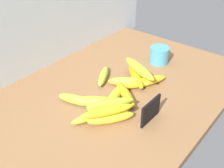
% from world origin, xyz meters
% --- Properties ---
extents(counter_top, '(1.10, 0.76, 0.03)m').
position_xyz_m(counter_top, '(0.00, 0.00, 0.01)').
color(counter_top, brown).
rests_on(counter_top, ground).
extents(chalkboard_sign, '(0.11, 0.02, 0.08)m').
position_xyz_m(chalkboard_sign, '(-0.09, -0.20, 0.07)').
color(chalkboard_sign, black).
rests_on(chalkboard_sign, counter_top).
extents(coffee_mug, '(0.10, 0.09, 0.08)m').
position_xyz_m(coffee_mug, '(0.29, -0.01, 0.07)').
color(coffee_mug, teal).
rests_on(coffee_mug, counter_top).
extents(banana_0, '(0.15, 0.11, 0.03)m').
position_xyz_m(banana_0, '(0.01, 0.10, 0.05)').
color(banana_0, '#AABB32').
rests_on(banana_0, counter_top).
extents(banana_1, '(0.08, 0.16, 0.04)m').
position_xyz_m(banana_1, '(-0.19, 0.06, 0.05)').
color(banana_1, '#98BB2E').
rests_on(banana_1, counter_top).
extents(banana_2, '(0.19, 0.13, 0.04)m').
position_xyz_m(banana_2, '(0.08, -0.07, 0.05)').
color(banana_2, yellow).
rests_on(banana_2, counter_top).
extents(banana_3, '(0.14, 0.18, 0.04)m').
position_xyz_m(banana_3, '(-0.14, -0.01, 0.05)').
color(banana_3, yellow).
rests_on(banana_3, counter_top).
extents(banana_4, '(0.13, 0.17, 0.04)m').
position_xyz_m(banana_4, '(0.04, -0.02, 0.05)').
color(banana_4, yellow).
rests_on(banana_4, counter_top).
extents(banana_5, '(0.11, 0.15, 0.03)m').
position_xyz_m(banana_5, '(-0.16, -0.07, 0.05)').
color(banana_5, '#88AD2B').
rests_on(banana_5, counter_top).
extents(banana_6, '(0.16, 0.17, 0.04)m').
position_xyz_m(banana_6, '(0.09, -0.01, 0.05)').
color(banana_6, '#AB9017').
rests_on(banana_6, counter_top).
extents(banana_7, '(0.13, 0.17, 0.04)m').
position_xyz_m(banana_7, '(-0.04, -0.05, 0.05)').
color(banana_7, '#B88F17').
rests_on(banana_7, counter_top).
extents(banana_8, '(0.20, 0.10, 0.04)m').
position_xyz_m(banana_8, '(-0.09, -0.04, 0.05)').
color(banana_8, gold).
rests_on(banana_8, counter_top).
extents(banana_9, '(0.16, 0.13, 0.04)m').
position_xyz_m(banana_9, '(-0.19, -0.10, 0.05)').
color(banana_9, yellow).
rests_on(banana_9, counter_top).
extents(banana_10, '(0.18, 0.09, 0.03)m').
position_xyz_m(banana_10, '(-0.21, -0.04, 0.05)').
color(banana_10, gold).
rests_on(banana_10, counter_top).
extents(banana_11, '(0.11, 0.20, 0.04)m').
position_xyz_m(banana_11, '(0.09, -0.03, 0.09)').
color(banana_11, gold).
rests_on(banana_11, banana_6).
extents(banana_12, '(0.16, 0.13, 0.03)m').
position_xyz_m(banana_12, '(-0.16, -0.07, 0.08)').
color(banana_12, '#98B229').
rests_on(banana_12, banana_5).
extents(banana_13, '(0.17, 0.13, 0.03)m').
position_xyz_m(banana_13, '(-0.20, -0.10, 0.08)').
color(banana_13, gold).
rests_on(banana_13, banana_9).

